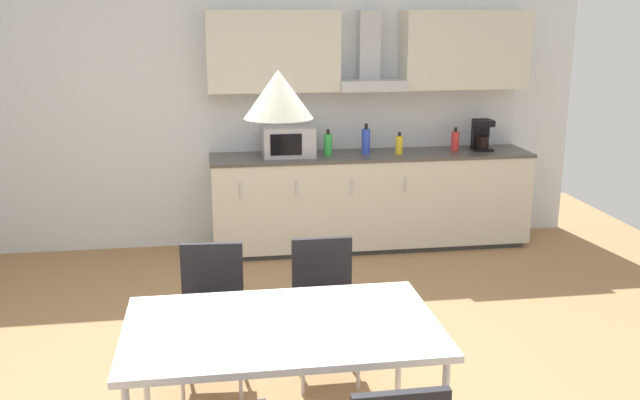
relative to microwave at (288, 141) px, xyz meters
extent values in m
cube|color=#9E754C|center=(-0.29, -2.55, -1.08)|extent=(8.07, 8.57, 0.02)
cube|color=silver|center=(-0.29, 0.35, 0.26)|extent=(6.46, 0.10, 2.66)
cube|color=#333333|center=(0.80, 0.00, -1.04)|extent=(2.94, 0.55, 0.05)
cube|color=beige|center=(0.80, 0.00, -0.59)|extent=(3.06, 0.60, 0.85)
cube|color=#4C4742|center=(0.80, 0.00, -0.16)|extent=(3.08, 0.62, 0.03)
cube|color=silver|center=(-0.47, -0.31, -0.38)|extent=(0.01, 0.01, 0.14)
cube|color=silver|center=(0.04, -0.31, -0.38)|extent=(0.01, 0.01, 0.14)
cube|color=silver|center=(0.55, -0.31, -0.38)|extent=(0.01, 0.01, 0.14)
cube|color=silver|center=(1.06, -0.31, -0.38)|extent=(0.01, 0.01, 0.14)
cube|color=silver|center=(0.80, 0.29, 0.14)|extent=(3.06, 0.02, 0.57)
cube|color=beige|center=(-0.12, 0.13, 0.82)|extent=(1.22, 0.34, 0.74)
cube|color=beige|center=(1.72, 0.13, 0.82)|extent=(1.22, 0.34, 0.74)
cube|color=#B7BABF|center=(0.80, 0.11, 0.50)|extent=(0.63, 0.40, 0.10)
cube|color=#B7BABF|center=(0.80, 0.22, 0.85)|extent=(0.20, 0.16, 0.69)
cube|color=#ADADB2|center=(0.00, 0.00, 0.00)|extent=(0.48, 0.34, 0.28)
cube|color=black|center=(-0.04, -0.17, 0.00)|extent=(0.29, 0.01, 0.20)
cube|color=black|center=(1.90, 0.00, -0.13)|extent=(0.18, 0.18, 0.02)
cylinder|color=black|center=(1.90, -0.01, -0.06)|extent=(0.12, 0.12, 0.12)
cube|color=black|center=(1.90, 0.06, 0.01)|extent=(0.16, 0.08, 0.30)
cube|color=black|center=(1.90, -0.01, 0.13)|extent=(0.18, 0.16, 0.06)
cylinder|color=red|center=(1.63, 0.02, -0.05)|extent=(0.08, 0.08, 0.19)
cylinder|color=black|center=(1.63, 0.02, 0.07)|extent=(0.03, 0.03, 0.04)
cylinder|color=blue|center=(0.75, 0.02, -0.02)|extent=(0.08, 0.08, 0.24)
cylinder|color=black|center=(0.75, 0.02, 0.12)|extent=(0.03, 0.03, 0.05)
cylinder|color=yellow|center=(1.06, -0.06, -0.05)|extent=(0.07, 0.07, 0.17)
cylinder|color=black|center=(1.06, -0.06, 0.05)|extent=(0.03, 0.03, 0.04)
cylinder|color=green|center=(0.37, -0.04, -0.04)|extent=(0.08, 0.08, 0.20)
cylinder|color=black|center=(0.37, -0.04, 0.09)|extent=(0.03, 0.03, 0.04)
cube|color=white|center=(-0.40, -3.31, -0.35)|extent=(1.56, 0.93, 0.04)
cylinder|color=silver|center=(-1.12, -2.90, -0.72)|extent=(0.04, 0.04, 0.70)
cylinder|color=silver|center=(0.31, -2.90, -0.72)|extent=(0.04, 0.04, 0.70)
cube|color=black|center=(-0.75, -2.54, -0.62)|extent=(0.43, 0.43, 0.04)
cube|color=black|center=(-0.74, -2.36, -0.40)|extent=(0.38, 0.07, 0.40)
cylinder|color=silver|center=(-0.60, -2.72, -0.85)|extent=(0.02, 0.02, 0.43)
cylinder|color=silver|center=(-0.94, -2.70, -0.85)|extent=(0.02, 0.02, 0.43)
cylinder|color=silver|center=(-0.57, -2.38, -0.85)|extent=(0.02, 0.02, 0.43)
cylinder|color=silver|center=(-0.91, -2.36, -0.85)|extent=(0.02, 0.02, 0.43)
cube|color=black|center=(-0.05, -2.54, -0.62)|extent=(0.40, 0.40, 0.04)
cube|color=black|center=(-0.05, -2.36, -0.40)|extent=(0.38, 0.04, 0.40)
cylinder|color=silver|center=(0.12, -2.71, -0.85)|extent=(0.02, 0.02, 0.43)
cylinder|color=silver|center=(-0.22, -2.71, -0.85)|extent=(0.02, 0.02, 0.43)
cylinder|color=silver|center=(0.12, -2.37, -0.85)|extent=(0.02, 0.02, 0.43)
cylinder|color=silver|center=(-0.22, -2.37, -0.85)|extent=(0.02, 0.02, 0.43)
cone|color=silver|center=(-0.40, -3.31, 0.80)|extent=(0.32, 0.32, 0.22)
camera|label=1|loc=(-0.71, -6.55, 1.16)|focal=40.00mm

